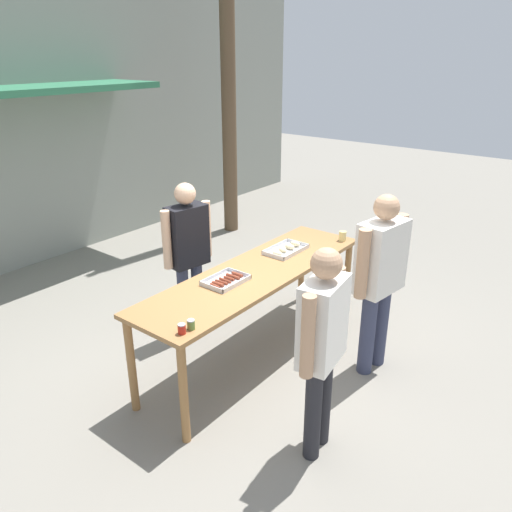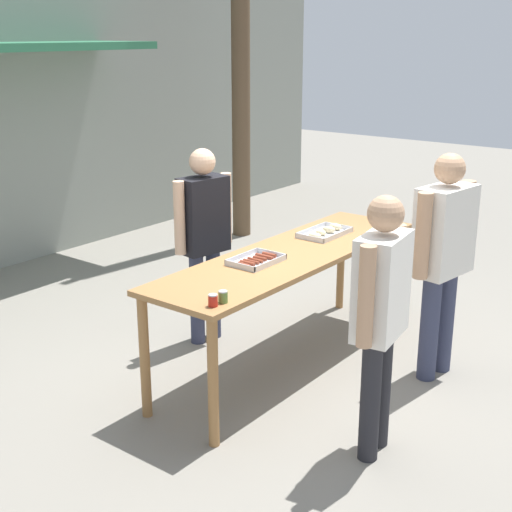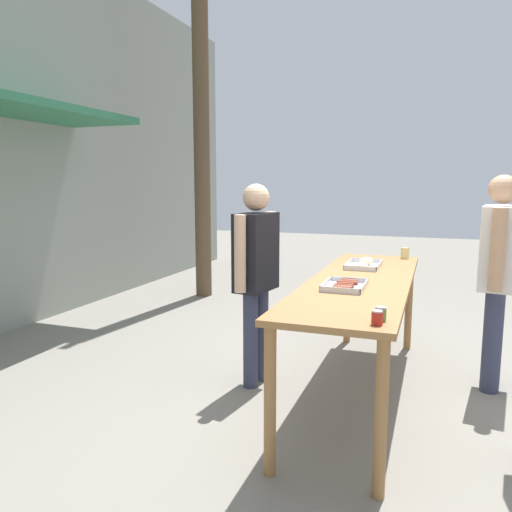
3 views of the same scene
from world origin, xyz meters
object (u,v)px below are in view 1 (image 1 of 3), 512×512
food_tray_sausages (226,281)px  person_customer_holding_hotdog (322,337)px  condiment_jar_ketchup (191,324)px  beer_cup (343,236)px  person_customer_with_cup (380,271)px  person_server_behind_table (188,247)px  food_tray_buns (287,249)px  condiment_jar_mustard (182,329)px  utility_pole (227,13)px

food_tray_sausages → person_customer_holding_hotdog: bearing=-106.4°
food_tray_sausages → condiment_jar_ketchup: 0.84m
beer_cup → person_customer_holding_hotdog: person_customer_holding_hotdog is taller
person_customer_with_cup → person_server_behind_table: bearing=-64.3°
food_tray_sausages → food_tray_buns: food_tray_buns is taller
condiment_jar_mustard → food_tray_sausages: bearing=20.5°
condiment_jar_ketchup → utility_pole: bearing=37.2°
condiment_jar_ketchup → food_tray_sausages: bearing=23.1°
condiment_jar_mustard → person_server_behind_table: 1.59m
person_customer_with_cup → utility_pole: size_ratio=0.26×
food_tray_buns → condiment_jar_ketchup: bearing=-169.3°
person_customer_with_cup → person_customer_holding_hotdog: bearing=14.7°
food_tray_buns → beer_cup: (0.62, -0.31, 0.03)m
food_tray_sausages → person_customer_holding_hotdog: person_customer_holding_hotdog is taller
person_server_behind_table → person_customer_holding_hotdog: bearing=-98.7°
person_customer_holding_hotdog → person_customer_with_cup: person_customer_with_cup is taller
person_server_behind_table → person_customer_holding_hotdog: size_ratio=1.00×
beer_cup → person_customer_holding_hotdog: (-1.92, -0.90, 0.01)m
food_tray_buns → person_customer_with_cup: bearing=-93.4°
person_customer_with_cup → food_tray_sausages: bearing=-42.1°
person_customer_with_cup → condiment_jar_mustard: bearing=-15.0°
utility_pole → person_server_behind_table: bearing=-146.7°
beer_cup → utility_pole: size_ratio=0.02×
person_server_behind_table → food_tray_sausages: bearing=-101.6°
condiment_jar_mustard → person_server_behind_table: (1.15, 1.09, 0.02)m
beer_cup → person_server_behind_table: person_server_behind_table is taller
condiment_jar_ketchup → person_customer_with_cup: size_ratio=0.05×
condiment_jar_mustard → utility_pole: (3.97, 2.94, 2.38)m
food_tray_buns → utility_pole: 4.16m
person_server_behind_table → person_customer_holding_hotdog: person_customer_holding_hotdog is taller
beer_cup → utility_pole: 4.07m
food_tray_buns → person_customer_holding_hotdog: (-1.30, -1.20, 0.04)m
food_tray_buns → utility_pole: (2.17, 2.62, 2.40)m
food_tray_sausages → condiment_jar_mustard: bearing=-159.5°
condiment_jar_mustard → person_customer_holding_hotdog: person_customer_holding_hotdog is taller
beer_cup → utility_pole: utility_pole is taller
person_customer_holding_hotdog → food_tray_buns: bearing=-145.2°
utility_pole → person_customer_with_cup: bearing=-121.2°
food_tray_buns → person_server_behind_table: bearing=129.8°
person_customer_with_cup → utility_pole: 4.90m
condiment_jar_ketchup → person_customer_holding_hotdog: (0.41, -0.88, 0.02)m
condiment_jar_mustard → utility_pole: 5.48m
food_tray_buns → food_tray_sausages: bearing=179.8°
food_tray_sausages → utility_pole: utility_pole is taller
food_tray_sausages → condiment_jar_mustard: size_ratio=5.02×
beer_cup → condiment_jar_mustard: bearing=-179.8°
beer_cup → person_customer_holding_hotdog: 2.12m
person_customer_with_cup → food_tray_buns: bearing=-85.3°
food_tray_buns → condiment_jar_ketchup: 1.75m
food_tray_sausages → person_server_behind_table: (0.30, 0.77, 0.05)m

